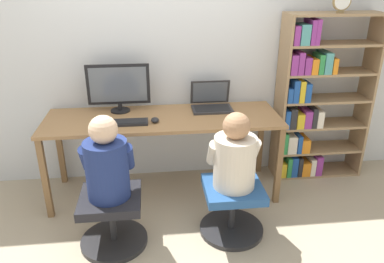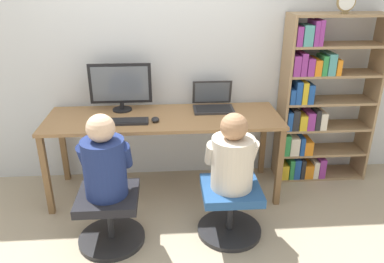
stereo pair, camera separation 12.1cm
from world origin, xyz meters
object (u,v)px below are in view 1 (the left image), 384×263
Objects in this scene: bookshelf at (312,105)px; desktop_monitor at (119,87)px; laptop at (211,103)px; person_at_monitor at (107,163)px; person_at_laptop at (235,156)px; keyboard at (122,122)px; office_chair_right at (232,206)px; desk_clock at (342,2)px; office_chair_left at (112,217)px.

desktop_monitor is at bearing 179.81° from bookshelf.
laptop is at bearing -179.16° from bookshelf.
person_at_laptop is at bearing 2.35° from person_at_monitor.
person_at_laptop is (0.86, -0.54, -0.10)m from keyboard.
keyboard is 0.27× the size of bookshelf.
desktop_monitor is 0.35× the size of bookshelf.
person_at_laptop reaches higher than laptop.
desk_clock reaches higher than office_chair_right.
laptop is 0.85× the size of keyboard.
laptop is 0.59× the size of person_at_monitor.
keyboard is 1.02m from person_at_laptop.
desktop_monitor is at bearing 136.30° from office_chair_right.
keyboard is (-0.82, -0.30, -0.04)m from laptop.
desk_clock is (2.01, 0.82, 1.49)m from office_chair_left.
office_chair_left is at bearing -135.67° from laptop.
laptop is at bearing 177.17° from desk_clock.
keyboard is 0.84× the size of office_chair_left.
bookshelf is at bearing 148.89° from desk_clock.
office_chair_right is at bearing 2.11° from person_at_monitor.
desktop_monitor is at bearing 87.00° from person_at_monitor.
desk_clock reaches higher than laptop.
person_at_monitor is 0.95m from person_at_laptop.
office_chair_right is 1.38m from bookshelf.
person_at_monitor is at bearing -157.87° from desk_clock.
bookshelf is (1.81, 0.31, -0.02)m from keyboard.
person_at_laptop is (0.05, -0.83, -0.14)m from laptop.
desktop_monitor is at bearing 87.01° from office_chair_left.
person_at_laptop is at bearing -143.83° from desk_clock.
laptop is 0.85m from person_at_laptop.
office_chair_left is 1.05m from person_at_laptop.
desktop_monitor is 1.28m from person_at_laptop.
desktop_monitor reaches higher than office_chair_right.
laptop reaches higher than keyboard.
person_at_laptop reaches higher than office_chair_left.
bookshelf is at bearing 25.09° from person_at_monitor.
person_at_laptop is at bearing -43.57° from desktop_monitor.
person_at_monitor is 0.39× the size of bookshelf.
person_at_monitor is at bearing -177.89° from office_chair_right.
person_at_monitor is 2.09m from bookshelf.
bookshelf reaches higher than keyboard.
bookshelf is (0.95, 0.85, 0.08)m from person_at_laptop.
desktop_monitor is 1.87m from bookshelf.
desk_clock is (0.12, -0.07, 0.96)m from bookshelf.
person_at_monitor reaches higher than office_chair_right.
person_at_monitor is at bearing -93.00° from desktop_monitor.
office_chair_left is 2.83× the size of desk_clock.
laptop is 1.00m from bookshelf.
office_chair_right is (0.95, 0.04, 0.00)m from office_chair_left.
office_chair_left is at bearing -157.77° from desk_clock.
desk_clock reaches higher than person_at_monitor.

